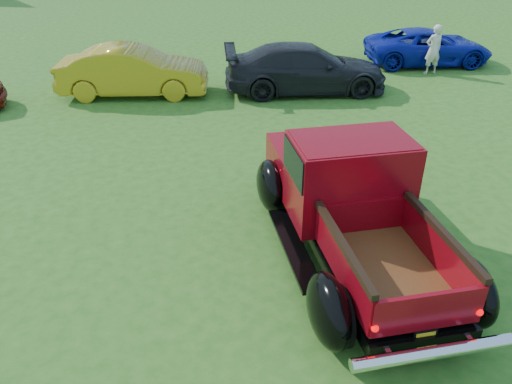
# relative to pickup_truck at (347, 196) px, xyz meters

# --- Properties ---
(ground) EXTENTS (120.00, 120.00, 0.00)m
(ground) POSITION_rel_pickup_truck_xyz_m (-2.00, -0.16, -0.91)
(ground) COLOR #2A5D1A
(ground) RESTS_ON ground
(pickup_truck) EXTENTS (2.43, 5.18, 1.92)m
(pickup_truck) POSITION_rel_pickup_truck_xyz_m (0.00, 0.00, 0.00)
(pickup_truck) COLOR black
(pickup_truck) RESTS_ON ground
(show_car_yellow) EXTENTS (4.53, 2.19, 1.43)m
(show_car_yellow) POSITION_rel_pickup_truck_xyz_m (-3.50, 8.50, -0.19)
(show_car_yellow) COLOR #BB9418
(show_car_yellow) RESTS_ON ground
(show_car_grey) EXTENTS (5.07, 2.53, 1.41)m
(show_car_grey) POSITION_rel_pickup_truck_xyz_m (1.60, 7.80, -0.20)
(show_car_grey) COLOR black
(show_car_grey) RESTS_ON ground
(show_car_blue) EXTENTS (4.62, 2.57, 1.22)m
(show_car_blue) POSITION_rel_pickup_truck_xyz_m (6.75, 9.89, -0.30)
(show_car_blue) COLOR #0E199C
(show_car_blue) RESTS_ON ground
(spectator) EXTENTS (0.62, 0.44, 1.62)m
(spectator) POSITION_rel_pickup_truck_xyz_m (6.31, 8.77, -0.10)
(spectator) COLOR beige
(spectator) RESTS_ON ground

